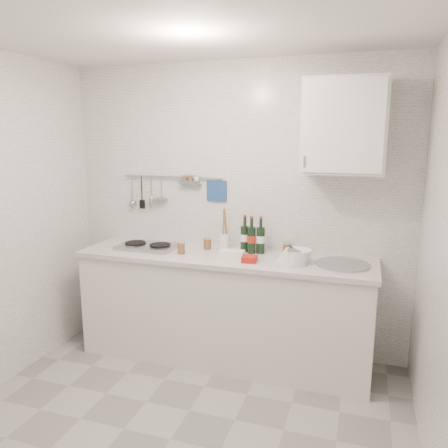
{
  "coord_description": "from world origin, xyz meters",
  "views": [
    {
      "loc": [
        1.07,
        -2.21,
        1.88
      ],
      "look_at": [
        0.07,
        0.9,
        1.22
      ],
      "focal_mm": 35.0,
      "sensor_mm": 36.0,
      "label": 1
    }
  ],
  "objects_px": {
    "wall_cabinet": "(344,127)",
    "wine_bottles": "(252,235)",
    "plate_stack_hob": "(145,248)",
    "utensil_crock": "(224,240)",
    "plate_stack_sink": "(295,257)"
  },
  "relations": [
    {
      "from": "plate_stack_sink",
      "to": "utensil_crock",
      "type": "bearing_deg",
      "value": 160.3
    },
    {
      "from": "plate_stack_hob",
      "to": "utensil_crock",
      "type": "xyz_separation_m",
      "value": [
        0.65,
        0.21,
        0.07
      ]
    },
    {
      "from": "wall_cabinet",
      "to": "plate_stack_hob",
      "type": "height_order",
      "value": "wall_cabinet"
    },
    {
      "from": "wine_bottles",
      "to": "utensil_crock",
      "type": "distance_m",
      "value": 0.27
    },
    {
      "from": "wall_cabinet",
      "to": "wine_bottles",
      "type": "bearing_deg",
      "value": 178.59
    },
    {
      "from": "wall_cabinet",
      "to": "plate_stack_sink",
      "type": "relative_size",
      "value": 2.62
    },
    {
      "from": "wall_cabinet",
      "to": "utensil_crock",
      "type": "height_order",
      "value": "wall_cabinet"
    },
    {
      "from": "plate_stack_sink",
      "to": "wine_bottles",
      "type": "relative_size",
      "value": 0.86
    },
    {
      "from": "plate_stack_sink",
      "to": "wine_bottles",
      "type": "xyz_separation_m",
      "value": [
        -0.39,
        0.2,
        0.1
      ]
    },
    {
      "from": "wall_cabinet",
      "to": "wine_bottles",
      "type": "relative_size",
      "value": 2.26
    },
    {
      "from": "wine_bottles",
      "to": "utensil_crock",
      "type": "height_order",
      "value": "utensil_crock"
    },
    {
      "from": "plate_stack_sink",
      "to": "utensil_crock",
      "type": "relative_size",
      "value": 0.74
    },
    {
      "from": "wall_cabinet",
      "to": "utensil_crock",
      "type": "bearing_deg",
      "value": 176.9
    },
    {
      "from": "utensil_crock",
      "to": "wine_bottles",
      "type": "bearing_deg",
      "value": -7.68
    },
    {
      "from": "wall_cabinet",
      "to": "utensil_crock",
      "type": "relative_size",
      "value": 1.95
    }
  ]
}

